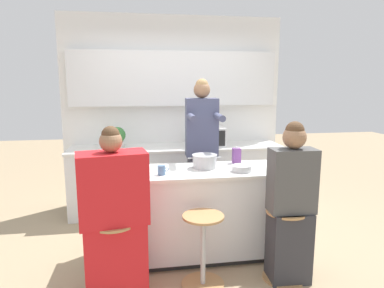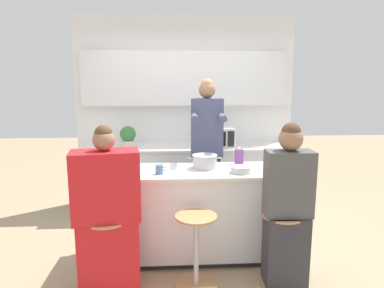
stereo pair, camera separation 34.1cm
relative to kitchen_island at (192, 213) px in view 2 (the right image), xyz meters
name	(u,v)px [view 2 (the right image)]	position (x,y,z in m)	size (l,w,h in m)	color
ground_plane	(192,255)	(0.00, 0.00, -0.46)	(16.00, 16.00, 0.00)	tan
wall_back	(185,99)	(0.00, 1.67, 1.08)	(3.13, 0.22, 2.70)	white
back_counter	(187,178)	(0.00, 1.35, -0.01)	(2.91, 0.66, 0.90)	silver
kitchen_island	(192,213)	(0.00, 0.00, 0.00)	(1.87, 0.65, 0.91)	black
bar_stool_leftmost	(108,253)	(-0.75, -0.57, -0.12)	(0.38, 0.38, 0.65)	tan
bar_stool_center	(196,249)	(0.00, -0.54, -0.12)	(0.38, 0.38, 0.65)	tan
bar_stool_rightmost	(281,247)	(0.75, -0.55, -0.12)	(0.38, 0.38, 0.65)	tan
person_cooking	(207,157)	(0.20, 0.62, 0.45)	(0.40, 0.61, 1.81)	#383842
person_wrapped_blanket	(107,217)	(-0.74, -0.57, 0.21)	(0.58, 0.37, 1.44)	red
person_seated_near	(287,213)	(0.78, -0.57, 0.21)	(0.40, 0.28, 1.45)	#333338
cooking_pot	(205,162)	(0.13, 0.06, 0.52)	(0.34, 0.26, 0.14)	#B7BABC
fruit_bowl	(116,165)	(-0.77, 0.15, 0.48)	(0.20, 0.20, 0.06)	white
mixing_bowl_steel	(241,170)	(0.46, -0.14, 0.48)	(0.19, 0.19, 0.06)	#B7BABC
coffee_cup_near	(159,169)	(-0.32, -0.13, 0.50)	(0.11, 0.07, 0.09)	#4C7099
coffee_cup_far	(133,168)	(-0.58, -0.06, 0.50)	(0.12, 0.09, 0.09)	white
banana_bunch	(116,173)	(-0.73, -0.15, 0.47)	(0.15, 0.11, 0.05)	yellow
juice_carton	(239,157)	(0.51, 0.21, 0.53)	(0.08, 0.08, 0.18)	#7A428E
microwave	(216,137)	(0.40, 1.31, 0.57)	(0.49, 0.35, 0.26)	white
potted_plant	(128,136)	(-0.80, 1.35, 0.59)	(0.22, 0.22, 0.28)	beige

